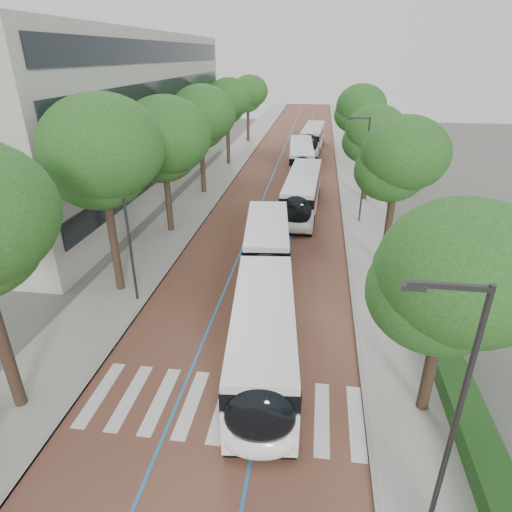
# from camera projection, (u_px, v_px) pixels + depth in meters

# --- Properties ---
(ground) EXTENTS (160.00, 160.00, 0.00)m
(ground) POSITION_uv_depth(u_px,v_px,m) (212.00, 427.00, 15.50)
(ground) COLOR #51544C
(ground) RESTS_ON ground
(road) EXTENTS (11.00, 140.00, 0.02)m
(road) POSITION_uv_depth(u_px,v_px,m) (290.00, 166.00, 51.26)
(road) COLOR brown
(road) RESTS_ON ground
(sidewalk_left) EXTENTS (4.00, 140.00, 0.12)m
(sidewalk_left) POSITION_uv_depth(u_px,v_px,m) (229.00, 164.00, 52.20)
(sidewalk_left) COLOR gray
(sidewalk_left) RESTS_ON ground
(sidewalk_right) EXTENTS (4.00, 140.00, 0.12)m
(sidewalk_right) POSITION_uv_depth(u_px,v_px,m) (354.00, 168.00, 50.27)
(sidewalk_right) COLOR gray
(sidewalk_right) RESTS_ON ground
(kerb_left) EXTENTS (0.20, 140.00, 0.14)m
(kerb_left) POSITION_uv_depth(u_px,v_px,m) (244.00, 164.00, 51.96)
(kerb_left) COLOR gray
(kerb_left) RESTS_ON ground
(kerb_right) EXTENTS (0.20, 140.00, 0.14)m
(kerb_right) POSITION_uv_depth(u_px,v_px,m) (337.00, 167.00, 50.52)
(kerb_right) COLOR gray
(kerb_right) RESTS_ON ground
(zebra_crossing) EXTENTS (10.55, 3.60, 0.01)m
(zebra_crossing) POSITION_uv_depth(u_px,v_px,m) (223.00, 407.00, 16.36)
(zebra_crossing) COLOR silver
(zebra_crossing) RESTS_ON ground
(lane_line_left) EXTENTS (0.12, 126.00, 0.01)m
(lane_line_left) POSITION_uv_depth(u_px,v_px,m) (277.00, 166.00, 51.46)
(lane_line_left) COLOR #2473B8
(lane_line_left) RESTS_ON road
(lane_line_right) EXTENTS (0.12, 126.00, 0.01)m
(lane_line_right) POSITION_uv_depth(u_px,v_px,m) (303.00, 167.00, 51.05)
(lane_line_right) COLOR #2473B8
(lane_line_right) RESTS_ON road
(office_building) EXTENTS (18.11, 40.00, 14.00)m
(office_building) POSITION_uv_depth(u_px,v_px,m) (76.00, 115.00, 40.03)
(office_building) COLOR #A2A096
(office_building) RESTS_ON ground
(hedge) EXTENTS (1.20, 14.00, 0.80)m
(hedge) POSITION_uv_depth(u_px,v_px,m) (480.00, 446.00, 14.11)
(hedge) COLOR #183E15
(hedge) RESTS_ON sidewalk_right
(streetlight_near) EXTENTS (1.82, 0.20, 8.00)m
(streetlight_near) POSITION_uv_depth(u_px,v_px,m) (451.00, 408.00, 9.90)
(streetlight_near) COLOR #2C2B2E
(streetlight_near) RESTS_ON sidewalk_right
(streetlight_far) EXTENTS (1.82, 0.20, 8.00)m
(streetlight_far) POSITION_uv_depth(u_px,v_px,m) (363.00, 162.00, 32.25)
(streetlight_far) COLOR #2C2B2E
(streetlight_far) RESTS_ON sidewalk_right
(lamp_post_left) EXTENTS (0.14, 0.14, 8.00)m
(lamp_post_left) POSITION_uv_depth(u_px,v_px,m) (128.00, 231.00, 21.67)
(lamp_post_left) COLOR #2C2B2E
(lamp_post_left) RESTS_ON sidewalk_left
(trees_left) EXTENTS (6.27, 60.38, 10.11)m
(trees_left) POSITION_uv_depth(u_px,v_px,m) (186.00, 126.00, 34.48)
(trees_left) COLOR black
(trees_left) RESTS_ON ground
(trees_right) EXTENTS (5.94, 47.70, 8.72)m
(trees_right) POSITION_uv_depth(u_px,v_px,m) (376.00, 143.00, 33.38)
(trees_right) COLOR black
(trees_right) RESTS_ON ground
(lead_bus) EXTENTS (4.37, 18.55, 3.20)m
(lead_bus) POSITION_uv_depth(u_px,v_px,m) (265.00, 292.00, 21.09)
(lead_bus) COLOR black
(lead_bus) RESTS_ON ground
(bus_queued_0) EXTENTS (2.99, 12.48, 3.20)m
(bus_queued_0) POSITION_uv_depth(u_px,v_px,m) (302.00, 194.00, 35.68)
(bus_queued_0) COLOR white
(bus_queued_0) RESTS_ON ground
(bus_queued_1) EXTENTS (3.23, 12.52, 3.20)m
(bus_queued_1) POSITION_uv_depth(u_px,v_px,m) (301.00, 159.00, 47.33)
(bus_queued_1) COLOR white
(bus_queued_1) RESTS_ON ground
(bus_queued_2) EXTENTS (3.27, 12.53, 3.20)m
(bus_queued_2) POSITION_uv_depth(u_px,v_px,m) (313.00, 139.00, 58.83)
(bus_queued_2) COLOR white
(bus_queued_2) RESTS_ON ground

